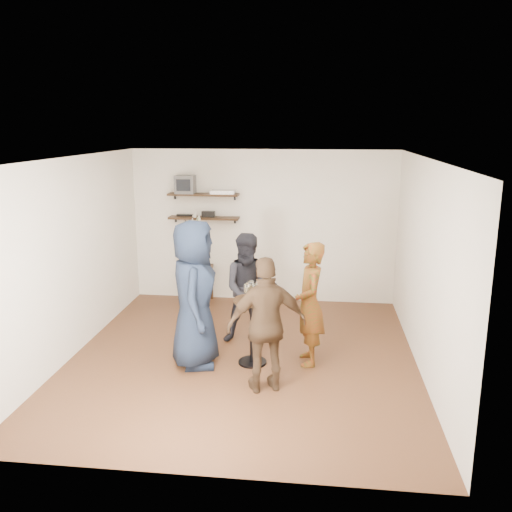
{
  "coord_description": "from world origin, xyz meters",
  "views": [
    {
      "loc": [
        0.95,
        -6.56,
        2.99
      ],
      "look_at": [
        0.13,
        0.4,
        1.29
      ],
      "focal_mm": 38.0,
      "sensor_mm": 36.0,
      "label": 1
    }
  ],
  "objects": [
    {
      "name": "drinks_table",
      "position": [
        0.15,
        -0.15,
        0.56
      ],
      "size": [
        0.47,
        0.47,
        0.87
      ],
      "color": "black",
      "rests_on": "room"
    },
    {
      "name": "person_plaid",
      "position": [
        0.86,
        -0.03,
        0.79
      ],
      "size": [
        0.47,
        0.63,
        1.59
      ],
      "primitive_type": "imported",
      "rotation": [
        0.0,
        0.0,
        -1.41
      ],
      "color": "#B12314",
      "rests_on": "room"
    },
    {
      "name": "wine_glass_fr",
      "position": [
        0.2,
        -0.19,
        0.99
      ],
      "size": [
        0.06,
        0.06,
        0.18
      ],
      "color": "silver",
      "rests_on": "drinks_table"
    },
    {
      "name": "person_dark",
      "position": [
        0.02,
        0.57,
        0.78
      ],
      "size": [
        0.85,
        0.71,
        1.56
      ],
      "primitive_type": "imported",
      "rotation": [
        0.0,
        0.0,
        0.18
      ],
      "color": "black",
      "rests_on": "room"
    },
    {
      "name": "person_brown",
      "position": [
        0.4,
        -0.83,
        0.79
      ],
      "size": [
        1.0,
        0.68,
        1.58
      ],
      "primitive_type": "imported",
      "rotation": [
        0.0,
        0.0,
        3.49
      ],
      "color": "#3F2B1B",
      "rests_on": "room"
    },
    {
      "name": "vase_lilies",
      "position": [
        -1.1,
        2.2,
        0.94
      ],
      "size": [
        0.2,
        0.2,
        1.0
      ],
      "rotation": [
        0.0,
        0.0,
        0.12
      ],
      "color": "silver",
      "rests_on": "side_table"
    },
    {
      "name": "person_navy",
      "position": [
        -0.57,
        -0.26,
        0.94
      ],
      "size": [
        0.73,
        1.0,
        1.87
      ],
      "primitive_type": "imported",
      "rotation": [
        0.0,
        0.0,
        1.72
      ],
      "color": "#161F32",
      "rests_on": "room"
    },
    {
      "name": "shelf_upper",
      "position": [
        -1.0,
        2.38,
        1.85
      ],
      "size": [
        1.2,
        0.25,
        0.04
      ],
      "primitive_type": "cube",
      "color": "black",
      "rests_on": "room"
    },
    {
      "name": "dvd_deck",
      "position": [
        -0.66,
        2.38,
        1.9
      ],
      "size": [
        0.4,
        0.24,
        0.06
      ],
      "primitive_type": "cube",
      "color": "silver",
      "rests_on": "shelf_upper"
    },
    {
      "name": "wine_glass_bl",
      "position": [
        0.12,
        -0.09,
        1.02
      ],
      "size": [
        0.07,
        0.07,
        0.22
      ],
      "color": "silver",
      "rests_on": "drinks_table"
    },
    {
      "name": "crt_monitor",
      "position": [
        -1.3,
        2.38,
        2.02
      ],
      "size": [
        0.32,
        0.3,
        0.3
      ],
      "primitive_type": "cube",
      "color": "#59595B",
      "rests_on": "shelf_upper"
    },
    {
      "name": "room",
      "position": [
        0.0,
        0.0,
        1.3
      ],
      "size": [
        4.58,
        5.08,
        2.68
      ],
      "color": "#432315",
      "rests_on": "ground"
    },
    {
      "name": "power_strip",
      "position": [
        -1.34,
        2.42,
        1.48
      ],
      "size": [
        0.3,
        0.05,
        0.03
      ],
      "primitive_type": "cube",
      "color": "black",
      "rests_on": "shelf_lower"
    },
    {
      "name": "radio",
      "position": [
        -0.92,
        2.38,
        1.52
      ],
      "size": [
        0.22,
        0.1,
        0.1
      ],
      "primitive_type": "cube",
      "color": "black",
      "rests_on": "shelf_lower"
    },
    {
      "name": "wine_glass_fl",
      "position": [
        0.08,
        -0.18,
        1.01
      ],
      "size": [
        0.07,
        0.07,
        0.21
      ],
      "color": "silver",
      "rests_on": "drinks_table"
    },
    {
      "name": "side_table",
      "position": [
        -1.1,
        2.2,
        0.52
      ],
      "size": [
        0.57,
        0.57,
        0.62
      ],
      "rotation": [
        0.0,
        0.0,
        0.12
      ],
      "color": "black",
      "rests_on": "room"
    },
    {
      "name": "wine_glass_br",
      "position": [
        0.18,
        -0.13,
        1.0
      ],
      "size": [
        0.06,
        0.06,
        0.19
      ],
      "color": "silver",
      "rests_on": "drinks_table"
    },
    {
      "name": "shelf_lower",
      "position": [
        -1.0,
        2.38,
        1.45
      ],
      "size": [
        1.2,
        0.25,
        0.04
      ],
      "primitive_type": "cube",
      "color": "black",
      "rests_on": "room"
    }
  ]
}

